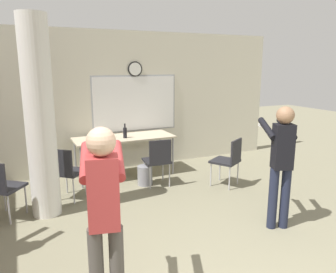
# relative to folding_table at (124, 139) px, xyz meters

# --- Properties ---
(wall_back) EXTENTS (8.00, 0.15, 2.80)m
(wall_back) POSITION_rel_folding_table_xyz_m (-0.30, 0.55, 0.67)
(wall_back) COLOR beige
(wall_back) RESTS_ON ground_plane
(support_pillar) EXTENTS (0.40, 0.40, 2.80)m
(support_pillar) POSITION_rel_folding_table_xyz_m (-1.55, -1.14, 0.67)
(support_pillar) COLOR silver
(support_pillar) RESTS_ON ground_plane
(folding_table) EXTENTS (1.90, 0.74, 0.78)m
(folding_table) POSITION_rel_folding_table_xyz_m (0.00, 0.00, 0.00)
(folding_table) COLOR beige
(folding_table) RESTS_ON ground_plane
(bottle_on_table) EXTENTS (0.07, 0.07, 0.27)m
(bottle_on_table) POSITION_rel_folding_table_xyz_m (-0.01, -0.09, 0.15)
(bottle_on_table) COLOR black
(bottle_on_table) RESTS_ON folding_table
(waste_bin) EXTENTS (0.27, 0.27, 0.35)m
(waste_bin) POSITION_rel_folding_table_xyz_m (0.17, -0.64, -0.55)
(waste_bin) COLOR gray
(waste_bin) RESTS_ON ground_plane
(chair_table_left) EXTENTS (0.62, 0.62, 0.87)m
(chair_table_left) POSITION_rel_folding_table_xyz_m (-1.20, -0.76, -0.22)
(chair_table_left) COLOR #232328
(chair_table_left) RESTS_ON ground_plane
(chair_table_right) EXTENTS (0.48, 0.48, 0.87)m
(chair_table_right) POSITION_rel_folding_table_xyz_m (0.36, -0.79, -0.22)
(chair_table_right) COLOR #232328
(chair_table_right) RESTS_ON ground_plane
(chair_near_pillar) EXTENTS (0.62, 0.62, 0.87)m
(chair_near_pillar) POSITION_rel_folding_table_xyz_m (-2.12, -1.09, -0.22)
(chair_near_pillar) COLOR #232328
(chair_near_pillar) RESTS_ON ground_plane
(chair_mid_room) EXTENTS (0.60, 0.60, 0.87)m
(chair_mid_room) POSITION_rel_folding_table_xyz_m (1.50, -1.33, -0.22)
(chair_mid_room) COLOR #232328
(chair_mid_room) RESTS_ON ground_plane
(person_playing_front) EXTENTS (0.47, 0.69, 1.68)m
(person_playing_front) POSITION_rel_folding_table_xyz_m (-1.26, -3.48, 0.26)
(person_playing_front) COLOR #514C47
(person_playing_front) RESTS_ON ground_plane
(person_playing_side) EXTENTS (0.51, 0.68, 1.63)m
(person_playing_side) POSITION_rel_folding_table_xyz_m (1.21, -2.85, 0.23)
(person_playing_side) COLOR #1E2338
(person_playing_side) RESTS_ON ground_plane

